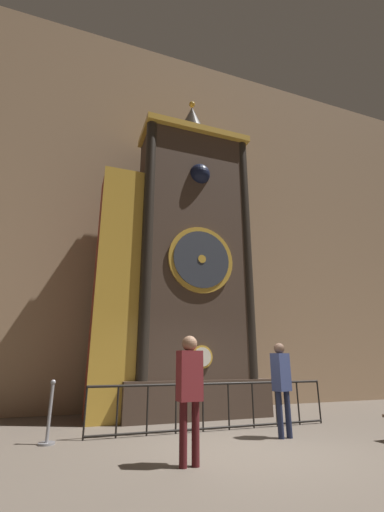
{
  "coord_description": "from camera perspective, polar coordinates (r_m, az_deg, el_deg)",
  "views": [
    {
      "loc": [
        -3.01,
        -5.4,
        1.37
      ],
      "look_at": [
        0.25,
        3.62,
        4.32
      ],
      "focal_mm": 24.0,
      "sensor_mm": 36.0,
      "label": 1
    }
  ],
  "objects": [
    {
      "name": "railing_fence",
      "position": [
        7.79,
        4.01,
        -23.31
      ],
      "size": [
        5.28,
        0.05,
        0.93
      ],
      "color": "black",
      "rests_on": "ground_plane"
    },
    {
      "name": "visitor_near",
      "position": [
        5.24,
        -0.42,
        -20.6
      ],
      "size": [
        0.36,
        0.25,
        1.73
      ],
      "rotation": [
        0.0,
        0.0,
        0.08
      ],
      "color": "#461518",
      "rests_on": "ground_plane"
    },
    {
      "name": "cathedral_back_wall",
      "position": [
        12.1,
        -4.02,
        8.11
      ],
      "size": [
        24.0,
        0.32,
        13.04
      ],
      "color": "#997A5B",
      "rests_on": "ground_plane"
    },
    {
      "name": "stanchion_post",
      "position": [
        7.06,
        -22.77,
        -24.25
      ],
      "size": [
        0.28,
        0.28,
        1.05
      ],
      "color": "gray",
      "rests_on": "ground_plane"
    },
    {
      "name": "ground_plane",
      "position": [
        6.34,
        10.37,
        -29.33
      ],
      "size": [
        28.0,
        28.0,
        0.0
      ],
      "primitive_type": "plane",
      "color": "brown"
    },
    {
      "name": "visitor_far",
      "position": [
        7.23,
        14.68,
        -19.26
      ],
      "size": [
        0.39,
        0.32,
        1.71
      ],
      "rotation": [
        0.0,
        0.0,
        0.35
      ],
      "color": "#1B213A",
      "rests_on": "ground_plane"
    },
    {
      "name": "clock_tower",
      "position": [
        9.83,
        -2.0,
        -1.13
      ],
      "size": [
        4.62,
        1.77,
        9.81
      ],
      "color": "#423328",
      "rests_on": "ground_plane"
    }
  ]
}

